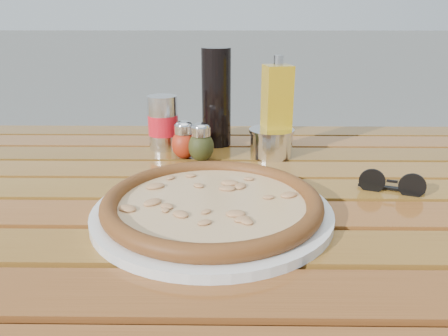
{
  "coord_description": "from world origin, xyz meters",
  "views": [
    {
      "loc": [
        0.01,
        -0.71,
        1.04
      ],
      "look_at": [
        0.0,
        0.02,
        0.78
      ],
      "focal_mm": 35.0,
      "sensor_mm": 36.0,
      "label": 1
    }
  ],
  "objects_px": {
    "plate": "(212,212)",
    "oregano_shaker": "(201,143)",
    "table": "(224,226)",
    "soda_can": "(163,123)",
    "pizza": "(212,202)",
    "olive_oil_cruet": "(276,110)",
    "sunglasses": "(392,184)",
    "dark_bottle": "(216,98)",
    "parmesan_tin": "(271,142)",
    "pepper_shaker": "(184,141)"
  },
  "relations": [
    {
      "from": "dark_bottle",
      "to": "soda_can",
      "type": "distance_m",
      "value": 0.13
    },
    {
      "from": "plate",
      "to": "soda_can",
      "type": "bearing_deg",
      "value": 109.22
    },
    {
      "from": "oregano_shaker",
      "to": "pizza",
      "type": "bearing_deg",
      "value": -82.88
    },
    {
      "from": "parmesan_tin",
      "to": "plate",
      "type": "bearing_deg",
      "value": -110.97
    },
    {
      "from": "pepper_shaker",
      "to": "sunglasses",
      "type": "height_order",
      "value": "pepper_shaker"
    },
    {
      "from": "plate",
      "to": "oregano_shaker",
      "type": "height_order",
      "value": "oregano_shaker"
    },
    {
      "from": "table",
      "to": "plate",
      "type": "distance_m",
      "value": 0.14
    },
    {
      "from": "pepper_shaker",
      "to": "soda_can",
      "type": "bearing_deg",
      "value": 127.55
    },
    {
      "from": "dark_bottle",
      "to": "table",
      "type": "bearing_deg",
      "value": -85.7
    },
    {
      "from": "oregano_shaker",
      "to": "sunglasses",
      "type": "bearing_deg",
      "value": -27.1
    },
    {
      "from": "table",
      "to": "sunglasses",
      "type": "distance_m",
      "value": 0.3
    },
    {
      "from": "olive_oil_cruet",
      "to": "oregano_shaker",
      "type": "bearing_deg",
      "value": -161.8
    },
    {
      "from": "dark_bottle",
      "to": "pepper_shaker",
      "type": "bearing_deg",
      "value": -122.14
    },
    {
      "from": "parmesan_tin",
      "to": "dark_bottle",
      "type": "bearing_deg",
      "value": 144.17
    },
    {
      "from": "plate",
      "to": "dark_bottle",
      "type": "bearing_deg",
      "value": 90.66
    },
    {
      "from": "parmesan_tin",
      "to": "pizza",
      "type": "bearing_deg",
      "value": -110.97
    },
    {
      "from": "sunglasses",
      "to": "oregano_shaker",
      "type": "bearing_deg",
      "value": 172.94
    },
    {
      "from": "plate",
      "to": "parmesan_tin",
      "type": "bearing_deg",
      "value": 69.03
    },
    {
      "from": "plate",
      "to": "pepper_shaker",
      "type": "bearing_deg",
      "value": 103.8
    },
    {
      "from": "olive_oil_cruet",
      "to": "sunglasses",
      "type": "xyz_separation_m",
      "value": [
        0.18,
        -0.22,
        -0.08
      ]
    },
    {
      "from": "pizza",
      "to": "dark_bottle",
      "type": "relative_size",
      "value": 1.79
    },
    {
      "from": "pizza",
      "to": "parmesan_tin",
      "type": "height_order",
      "value": "parmesan_tin"
    },
    {
      "from": "pizza",
      "to": "oregano_shaker",
      "type": "distance_m",
      "value": 0.27
    },
    {
      "from": "plate",
      "to": "soda_can",
      "type": "relative_size",
      "value": 3.0
    },
    {
      "from": "oregano_shaker",
      "to": "olive_oil_cruet",
      "type": "bearing_deg",
      "value": 18.2
    },
    {
      "from": "olive_oil_cruet",
      "to": "sunglasses",
      "type": "bearing_deg",
      "value": -51.74
    },
    {
      "from": "table",
      "to": "pepper_shaker",
      "type": "xyz_separation_m",
      "value": [
        -0.09,
        0.17,
        0.11
      ]
    },
    {
      "from": "pizza",
      "to": "sunglasses",
      "type": "relative_size",
      "value": 3.57
    },
    {
      "from": "parmesan_tin",
      "to": "oregano_shaker",
      "type": "bearing_deg",
      "value": -167.35
    },
    {
      "from": "pizza",
      "to": "oregano_shaker",
      "type": "relative_size",
      "value": 4.8
    },
    {
      "from": "table",
      "to": "soda_can",
      "type": "bearing_deg",
      "value": 120.22
    },
    {
      "from": "parmesan_tin",
      "to": "table",
      "type": "bearing_deg",
      "value": -118.01
    },
    {
      "from": "plate",
      "to": "sunglasses",
      "type": "xyz_separation_m",
      "value": [
        0.3,
        0.1,
        0.01
      ]
    },
    {
      "from": "pizza",
      "to": "soda_can",
      "type": "relative_size",
      "value": 3.28
    },
    {
      "from": "soda_can",
      "to": "oregano_shaker",
      "type": "bearing_deg",
      "value": -43.68
    },
    {
      "from": "table",
      "to": "dark_bottle",
      "type": "height_order",
      "value": "dark_bottle"
    },
    {
      "from": "pizza",
      "to": "soda_can",
      "type": "bearing_deg",
      "value": 109.22
    },
    {
      "from": "table",
      "to": "oregano_shaker",
      "type": "distance_m",
      "value": 0.2
    },
    {
      "from": "pizza",
      "to": "oregano_shaker",
      "type": "height_order",
      "value": "oregano_shaker"
    },
    {
      "from": "plate",
      "to": "pizza",
      "type": "distance_m",
      "value": 0.02
    },
    {
      "from": "pepper_shaker",
      "to": "oregano_shaker",
      "type": "bearing_deg",
      "value": -23.99
    },
    {
      "from": "oregano_shaker",
      "to": "dark_bottle",
      "type": "xyz_separation_m",
      "value": [
        0.03,
        0.12,
        0.07
      ]
    },
    {
      "from": "table",
      "to": "pizza",
      "type": "relative_size",
      "value": 3.56
    },
    {
      "from": "soda_can",
      "to": "parmesan_tin",
      "type": "relative_size",
      "value": 1.01
    },
    {
      "from": "pizza",
      "to": "oregano_shaker",
      "type": "xyz_separation_m",
      "value": [
        -0.03,
        0.27,
        0.02
      ]
    },
    {
      "from": "pepper_shaker",
      "to": "olive_oil_cruet",
      "type": "distance_m",
      "value": 0.21
    },
    {
      "from": "sunglasses",
      "to": "plate",
      "type": "bearing_deg",
      "value": -142.47
    },
    {
      "from": "table",
      "to": "pizza",
      "type": "height_order",
      "value": "pizza"
    },
    {
      "from": "sunglasses",
      "to": "parmesan_tin",
      "type": "bearing_deg",
      "value": 152.42
    },
    {
      "from": "pizza",
      "to": "oregano_shaker",
      "type": "bearing_deg",
      "value": 97.12
    }
  ]
}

